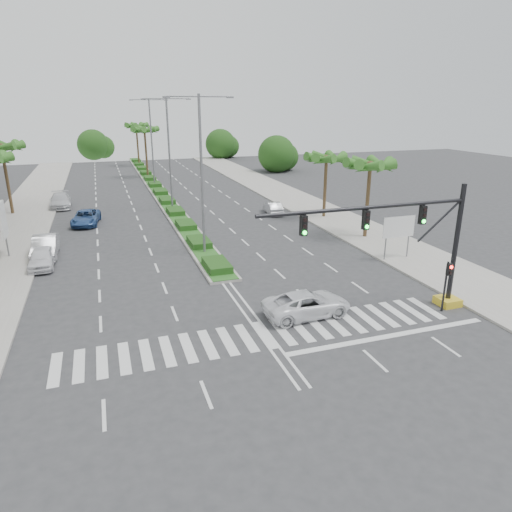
{
  "coord_description": "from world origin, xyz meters",
  "views": [
    {
      "loc": [
        -7.19,
        -19.72,
        11.34
      ],
      "look_at": [
        0.82,
        3.8,
        3.0
      ],
      "focal_mm": 32.0,
      "sensor_mm": 36.0,
      "label": 1
    }
  ],
  "objects_px": {
    "car_parked_b": "(45,247)",
    "car_crossing": "(307,304)",
    "car_parked_a": "(42,258)",
    "car_parked_c": "(86,218)",
    "car_right": "(273,208)",
    "car_parked_d": "(60,201)"
  },
  "relations": [
    {
      "from": "car_parked_b",
      "to": "car_crossing",
      "type": "bearing_deg",
      "value": -47.02
    },
    {
      "from": "car_parked_a",
      "to": "car_parked_c",
      "type": "relative_size",
      "value": 0.84
    },
    {
      "from": "car_parked_c",
      "to": "car_crossing",
      "type": "height_order",
      "value": "car_parked_c"
    },
    {
      "from": "car_parked_c",
      "to": "car_right",
      "type": "height_order",
      "value": "car_parked_c"
    },
    {
      "from": "car_parked_b",
      "to": "car_crossing",
      "type": "distance_m",
      "value": 21.76
    },
    {
      "from": "car_parked_a",
      "to": "car_crossing",
      "type": "bearing_deg",
      "value": -40.79
    },
    {
      "from": "car_parked_b",
      "to": "car_parked_d",
      "type": "bearing_deg",
      "value": 90.07
    },
    {
      "from": "car_crossing",
      "to": "car_parked_a",
      "type": "bearing_deg",
      "value": 44.82
    },
    {
      "from": "car_crossing",
      "to": "car_parked_c",
      "type": "bearing_deg",
      "value": 22.25
    },
    {
      "from": "car_parked_c",
      "to": "car_crossing",
      "type": "distance_m",
      "value": 28.15
    },
    {
      "from": "car_parked_a",
      "to": "car_right",
      "type": "bearing_deg",
      "value": 26.89
    },
    {
      "from": "car_parked_c",
      "to": "car_crossing",
      "type": "bearing_deg",
      "value": -57.14
    },
    {
      "from": "car_parked_a",
      "to": "car_parked_b",
      "type": "distance_m",
      "value": 2.47
    },
    {
      "from": "car_parked_a",
      "to": "car_parked_d",
      "type": "bearing_deg",
      "value": 91.48
    },
    {
      "from": "car_crossing",
      "to": "car_right",
      "type": "relative_size",
      "value": 1.24
    },
    {
      "from": "car_parked_b",
      "to": "car_crossing",
      "type": "height_order",
      "value": "car_parked_b"
    },
    {
      "from": "car_parked_b",
      "to": "car_right",
      "type": "height_order",
      "value": "car_parked_b"
    },
    {
      "from": "car_parked_c",
      "to": "car_crossing",
      "type": "xyz_separation_m",
      "value": [
        11.97,
        -25.47,
        -0.01
      ]
    },
    {
      "from": "car_parked_a",
      "to": "car_parked_c",
      "type": "bearing_deg",
      "value": 78.14
    },
    {
      "from": "car_right",
      "to": "car_parked_d",
      "type": "bearing_deg",
      "value": -19.56
    },
    {
      "from": "car_crossing",
      "to": "car_right",
      "type": "bearing_deg",
      "value": -19.37
    },
    {
      "from": "car_parked_d",
      "to": "car_parked_c",
      "type": "bearing_deg",
      "value": -75.41
    }
  ]
}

